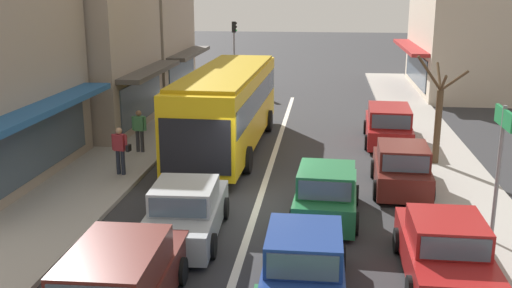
{
  "coord_description": "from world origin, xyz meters",
  "views": [
    {
      "loc": [
        1.92,
        -16.72,
        6.35
      ],
      "look_at": [
        -0.36,
        2.62,
        1.2
      ],
      "focal_mm": 42.0,
      "sensor_mm": 36.0,
      "label": 1
    }
  ],
  "objects_px": {
    "sedan_behind_bus_mid": "(186,213)",
    "parked_hatchback_kerb_second": "(401,169)",
    "hatchback_adjacent_lane_lead": "(304,264)",
    "traffic_light_downstreet": "(234,43)",
    "parked_sedan_kerb_front": "(445,251)",
    "parked_wagon_kerb_third": "(388,125)",
    "wagon_queue_far_back": "(120,283)",
    "city_bus": "(227,104)",
    "pedestrian_browsing_midblock": "(139,128)",
    "directional_road_sign": "(501,143)",
    "hatchback_adjacent_lane_trail": "(326,194)",
    "street_tree_right": "(438,117)",
    "pedestrian_with_handbag_near": "(120,148)"
  },
  "relations": [
    {
      "from": "traffic_light_downstreet",
      "to": "street_tree_right",
      "type": "xyz_separation_m",
      "value": [
        9.89,
        -16.38,
        -1.03
      ]
    },
    {
      "from": "wagon_queue_far_back",
      "to": "parked_wagon_kerb_third",
      "type": "bearing_deg",
      "value": 65.86
    },
    {
      "from": "hatchback_adjacent_lane_lead",
      "to": "traffic_light_downstreet",
      "type": "relative_size",
      "value": 0.88
    },
    {
      "from": "hatchback_adjacent_lane_trail",
      "to": "street_tree_right",
      "type": "height_order",
      "value": "street_tree_right"
    },
    {
      "from": "traffic_light_downstreet",
      "to": "parked_sedan_kerb_front",
      "type": "bearing_deg",
      "value": -71.25
    },
    {
      "from": "city_bus",
      "to": "hatchback_adjacent_lane_lead",
      "type": "height_order",
      "value": "city_bus"
    },
    {
      "from": "hatchback_adjacent_lane_trail",
      "to": "pedestrian_browsing_midblock",
      "type": "height_order",
      "value": "pedestrian_browsing_midblock"
    },
    {
      "from": "parked_wagon_kerb_third",
      "to": "pedestrian_browsing_midblock",
      "type": "height_order",
      "value": "pedestrian_browsing_midblock"
    },
    {
      "from": "parked_hatchback_kerb_second",
      "to": "hatchback_adjacent_lane_lead",
      "type": "bearing_deg",
      "value": -111.55
    },
    {
      "from": "city_bus",
      "to": "hatchback_adjacent_lane_lead",
      "type": "relative_size",
      "value": 2.94
    },
    {
      "from": "hatchback_adjacent_lane_lead",
      "to": "directional_road_sign",
      "type": "height_order",
      "value": "directional_road_sign"
    },
    {
      "from": "sedan_behind_bus_mid",
      "to": "parked_wagon_kerb_third",
      "type": "distance_m",
      "value": 12.13
    },
    {
      "from": "parked_wagon_kerb_third",
      "to": "traffic_light_downstreet",
      "type": "relative_size",
      "value": 1.09
    },
    {
      "from": "pedestrian_browsing_midblock",
      "to": "directional_road_sign",
      "type": "bearing_deg",
      "value": -31.98
    },
    {
      "from": "hatchback_adjacent_lane_trail",
      "to": "wagon_queue_far_back",
      "type": "relative_size",
      "value": 0.83
    },
    {
      "from": "parked_wagon_kerb_third",
      "to": "traffic_light_downstreet",
      "type": "distance_m",
      "value": 15.86
    },
    {
      "from": "city_bus",
      "to": "parked_wagon_kerb_third",
      "type": "bearing_deg",
      "value": 16.06
    },
    {
      "from": "sedan_behind_bus_mid",
      "to": "parked_hatchback_kerb_second",
      "type": "xyz_separation_m",
      "value": [
        5.99,
        4.43,
        0.05
      ]
    },
    {
      "from": "parked_hatchback_kerb_second",
      "to": "parked_wagon_kerb_third",
      "type": "distance_m",
      "value": 6.03
    },
    {
      "from": "wagon_queue_far_back",
      "to": "parked_sedan_kerb_front",
      "type": "xyz_separation_m",
      "value": [
        6.6,
        2.42,
        -0.08
      ]
    },
    {
      "from": "city_bus",
      "to": "hatchback_adjacent_lane_trail",
      "type": "bearing_deg",
      "value": -60.32
    },
    {
      "from": "wagon_queue_far_back",
      "to": "parked_hatchback_kerb_second",
      "type": "distance_m",
      "value": 10.59
    },
    {
      "from": "hatchback_adjacent_lane_lead",
      "to": "hatchback_adjacent_lane_trail",
      "type": "distance_m",
      "value": 4.44
    },
    {
      "from": "directional_road_sign",
      "to": "street_tree_right",
      "type": "height_order",
      "value": "street_tree_right"
    },
    {
      "from": "city_bus",
      "to": "directional_road_sign",
      "type": "relative_size",
      "value": 3.03
    },
    {
      "from": "hatchback_adjacent_lane_lead",
      "to": "parked_sedan_kerb_front",
      "type": "xyz_separation_m",
      "value": [
        3.07,
        1.09,
        -0.05
      ]
    },
    {
      "from": "sedan_behind_bus_mid",
      "to": "parked_hatchback_kerb_second",
      "type": "distance_m",
      "value": 7.45
    },
    {
      "from": "parked_wagon_kerb_third",
      "to": "city_bus",
      "type": "bearing_deg",
      "value": -163.94
    },
    {
      "from": "parked_wagon_kerb_third",
      "to": "pedestrian_browsing_midblock",
      "type": "relative_size",
      "value": 2.8
    },
    {
      "from": "parked_sedan_kerb_front",
      "to": "pedestrian_browsing_midblock",
      "type": "relative_size",
      "value": 2.58
    },
    {
      "from": "hatchback_adjacent_lane_trail",
      "to": "directional_road_sign",
      "type": "relative_size",
      "value": 1.05
    },
    {
      "from": "hatchback_adjacent_lane_trail",
      "to": "parked_wagon_kerb_third",
      "type": "relative_size",
      "value": 0.83
    },
    {
      "from": "hatchback_adjacent_lane_trail",
      "to": "parked_sedan_kerb_front",
      "type": "xyz_separation_m",
      "value": [
        2.62,
        -3.32,
        -0.05
      ]
    },
    {
      "from": "street_tree_right",
      "to": "city_bus",
      "type": "bearing_deg",
      "value": 170.67
    },
    {
      "from": "hatchback_adjacent_lane_trail",
      "to": "street_tree_right",
      "type": "xyz_separation_m",
      "value": [
        3.92,
        5.61,
        1.11
      ]
    },
    {
      "from": "city_bus",
      "to": "pedestrian_browsing_midblock",
      "type": "distance_m",
      "value": 3.54
    },
    {
      "from": "parked_sedan_kerb_front",
      "to": "street_tree_right",
      "type": "height_order",
      "value": "street_tree_right"
    },
    {
      "from": "parked_hatchback_kerb_second",
      "to": "parked_sedan_kerb_front",
      "type": "bearing_deg",
      "value": -87.68
    },
    {
      "from": "sedan_behind_bus_mid",
      "to": "parked_sedan_kerb_front",
      "type": "bearing_deg",
      "value": -14.58
    },
    {
      "from": "hatchback_adjacent_lane_trail",
      "to": "directional_road_sign",
      "type": "distance_m",
      "value": 4.79
    },
    {
      "from": "hatchback_adjacent_lane_lead",
      "to": "parked_wagon_kerb_third",
      "type": "xyz_separation_m",
      "value": [
        2.97,
        13.17,
        0.04
      ]
    },
    {
      "from": "street_tree_right",
      "to": "wagon_queue_far_back",
      "type": "bearing_deg",
      "value": -124.83
    },
    {
      "from": "pedestrian_with_handbag_near",
      "to": "pedestrian_browsing_midblock",
      "type": "height_order",
      "value": "same"
    },
    {
      "from": "hatchback_adjacent_lane_lead",
      "to": "wagon_queue_far_back",
      "type": "distance_m",
      "value": 3.77
    },
    {
      "from": "city_bus",
      "to": "hatchback_adjacent_lane_trail",
      "type": "xyz_separation_m",
      "value": [
        3.93,
        -6.9,
        -1.17
      ]
    },
    {
      "from": "parked_hatchback_kerb_second",
      "to": "parked_wagon_kerb_third",
      "type": "xyz_separation_m",
      "value": [
        0.15,
        6.03,
        0.04
      ]
    },
    {
      "from": "parked_wagon_kerb_third",
      "to": "traffic_light_downstreet",
      "type": "xyz_separation_m",
      "value": [
        -8.49,
        13.23,
        2.11
      ]
    },
    {
      "from": "traffic_light_downstreet",
      "to": "pedestrian_browsing_midblock",
      "type": "distance_m",
      "value": 16.42
    },
    {
      "from": "sedan_behind_bus_mid",
      "to": "parked_sedan_kerb_front",
      "type": "distance_m",
      "value": 6.45
    },
    {
      "from": "street_tree_right",
      "to": "parked_sedan_kerb_front",
      "type": "bearing_deg",
      "value": -98.31
    }
  ]
}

